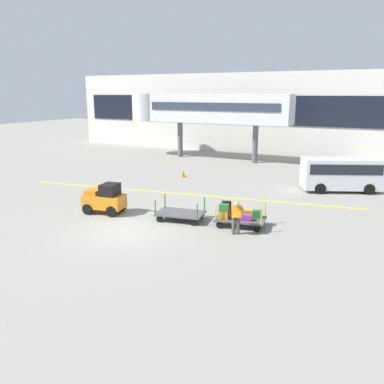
# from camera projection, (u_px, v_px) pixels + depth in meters

# --- Properties ---
(ground_plane) EXTENTS (120.00, 120.00, 0.00)m
(ground_plane) POSITION_uv_depth(u_px,v_px,m) (127.00, 231.00, 18.12)
(ground_plane) COLOR gray
(apron_lead_line) EXTENTS (21.39, 3.57, 0.01)m
(apron_lead_line) POSITION_uv_depth(u_px,v_px,m) (181.00, 194.00, 24.73)
(apron_lead_line) COLOR yellow
(apron_lead_line) RESTS_ON ground_plane
(terminal_building) EXTENTS (48.35, 2.51, 8.08)m
(terminal_building) POSITION_uv_depth(u_px,v_px,m) (282.00, 114.00, 39.50)
(terminal_building) COLOR beige
(terminal_building) RESTS_ON ground_plane
(jet_bridge) EXTENTS (15.96, 3.00, 6.01)m
(jet_bridge) POSITION_uv_depth(u_px,v_px,m) (200.00, 109.00, 36.95)
(jet_bridge) COLOR silver
(jet_bridge) RESTS_ON ground_plane
(baggage_tug) EXTENTS (2.26, 1.54, 1.58)m
(baggage_tug) POSITION_uv_depth(u_px,v_px,m) (105.00, 199.00, 20.66)
(baggage_tug) COLOR orange
(baggage_tug) RESTS_ON ground_plane
(baggage_cart_lead) EXTENTS (3.08, 1.78, 1.10)m
(baggage_cart_lead) POSITION_uv_depth(u_px,v_px,m) (180.00, 213.00, 19.56)
(baggage_cart_lead) COLOR #4C4C4F
(baggage_cart_lead) RESTS_ON ground_plane
(baggage_cart_middle) EXTENTS (3.08, 1.78, 1.10)m
(baggage_cart_middle) POSITION_uv_depth(u_px,v_px,m) (238.00, 215.00, 18.71)
(baggage_cart_middle) COLOR #4C4C4F
(baggage_cart_middle) RESTS_ON ground_plane
(baggage_handler) EXTENTS (0.54, 0.55, 1.56)m
(baggage_handler) POSITION_uv_depth(u_px,v_px,m) (236.00, 216.00, 17.43)
(baggage_handler) COLOR #4C4C4C
(baggage_handler) RESTS_ON ground_plane
(shuttle_van) EXTENTS (5.16, 3.71, 2.10)m
(shuttle_van) POSITION_uv_depth(u_px,v_px,m) (341.00, 172.00, 25.19)
(shuttle_van) COLOR silver
(shuttle_van) RESTS_ON ground_plane
(safety_cone_near) EXTENTS (0.36, 0.36, 0.55)m
(safety_cone_near) POSITION_uv_depth(u_px,v_px,m) (183.00, 173.00, 29.57)
(safety_cone_near) COLOR orange
(safety_cone_near) RESTS_ON ground_plane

